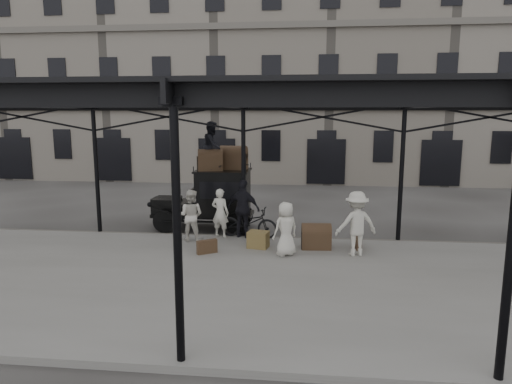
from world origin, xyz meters
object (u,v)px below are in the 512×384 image
steamer_trunk_roof_near (210,162)px  steamer_trunk_platform (316,238)px  porter_official (243,209)px  porter_left (220,213)px  bicycle (249,222)px  taxi (215,196)px

steamer_trunk_roof_near → steamer_trunk_platform: size_ratio=0.98×
porter_official → steamer_trunk_roof_near: (-1.34, 1.29, 1.39)m
porter_official → porter_left: bearing=17.3°
porter_official → steamer_trunk_platform: 2.62m
porter_left → steamer_trunk_platform: bearing=176.4°
porter_left → steamer_trunk_roof_near: bearing=-52.2°
porter_official → steamer_trunk_platform: size_ratio=2.19×
bicycle → porter_left: bearing=97.6°
taxi → bicycle: taxi is taller
steamer_trunk_roof_near → steamer_trunk_platform: (3.68, -2.28, -2.02)m
porter_left → bicycle: 0.98m
bicycle → steamer_trunk_roof_near: size_ratio=2.24×
bicycle → steamer_trunk_platform: 2.40m
steamer_trunk_platform → porter_official: bearing=153.5°
taxi → bicycle: bearing=-47.3°
porter_official → steamer_trunk_platform: porter_official is taller
porter_official → steamer_trunk_roof_near: size_ratio=2.24×
taxi → porter_official: taxi is taller
porter_left → bicycle: (0.93, 0.00, -0.30)m
porter_official → bicycle: bearing=-162.7°
taxi → steamer_trunk_platform: size_ratio=4.19×
taxi → bicycle: size_ratio=1.91×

